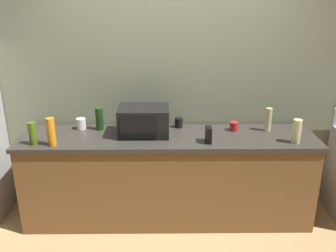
% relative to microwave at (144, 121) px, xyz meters
% --- Properties ---
extents(ground_plane, '(8.00, 8.00, 0.00)m').
position_rel_microwave_xyz_m(ground_plane, '(0.23, -0.45, -1.04)').
color(ground_plane, tan).
extents(back_wall, '(6.40, 0.10, 2.70)m').
position_rel_microwave_xyz_m(back_wall, '(0.23, 0.36, 0.31)').
color(back_wall, gray).
rests_on(back_wall, ground_plane).
extents(counter_run, '(2.84, 0.64, 0.90)m').
position_rel_microwave_xyz_m(counter_run, '(0.23, -0.05, -0.58)').
color(counter_run, brown).
rests_on(counter_run, ground_plane).
extents(microwave, '(0.48, 0.35, 0.27)m').
position_rel_microwave_xyz_m(microwave, '(0.00, 0.00, 0.00)').
color(microwave, black).
rests_on(microwave, counter_run).
extents(cordless_phone, '(0.05, 0.11, 0.15)m').
position_rel_microwave_xyz_m(cordless_phone, '(0.60, -0.21, -0.06)').
color(cordless_phone, black).
rests_on(cordless_phone, counter_run).
extents(bottle_hand_soap, '(0.08, 0.08, 0.22)m').
position_rel_microwave_xyz_m(bottle_hand_soap, '(1.40, -0.23, -0.02)').
color(bottle_hand_soap, beige).
rests_on(bottle_hand_soap, counter_run).
extents(bottle_dish_soap, '(0.07, 0.07, 0.26)m').
position_rel_microwave_xyz_m(bottle_dish_soap, '(-0.81, -0.27, -0.01)').
color(bottle_dish_soap, orange).
rests_on(bottle_dish_soap, counter_run).
extents(bottle_wine, '(0.08, 0.08, 0.23)m').
position_rel_microwave_xyz_m(bottle_wine, '(-0.45, 0.13, -0.02)').
color(bottle_wine, '#1E3F19').
rests_on(bottle_wine, counter_run).
extents(bottle_vinegar, '(0.06, 0.06, 0.23)m').
position_rel_microwave_xyz_m(bottle_vinegar, '(1.22, 0.08, -0.02)').
color(bottle_vinegar, beige).
rests_on(bottle_vinegar, counter_run).
extents(bottle_olive_oil, '(0.07, 0.07, 0.21)m').
position_rel_microwave_xyz_m(bottle_olive_oil, '(-0.98, -0.24, -0.03)').
color(bottle_olive_oil, '#4C6B19').
rests_on(bottle_olive_oil, counter_run).
extents(mug_red, '(0.08, 0.08, 0.09)m').
position_rel_microwave_xyz_m(mug_red, '(0.89, 0.09, -0.09)').
color(mug_red, red).
rests_on(mug_red, counter_run).
extents(mug_black, '(0.08, 0.08, 0.10)m').
position_rel_microwave_xyz_m(mug_black, '(0.34, 0.18, -0.08)').
color(mug_black, black).
rests_on(mug_black, counter_run).
extents(mug_white, '(0.09, 0.09, 0.11)m').
position_rel_microwave_xyz_m(mug_white, '(-0.64, 0.15, -0.08)').
color(mug_white, white).
rests_on(mug_white, counter_run).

